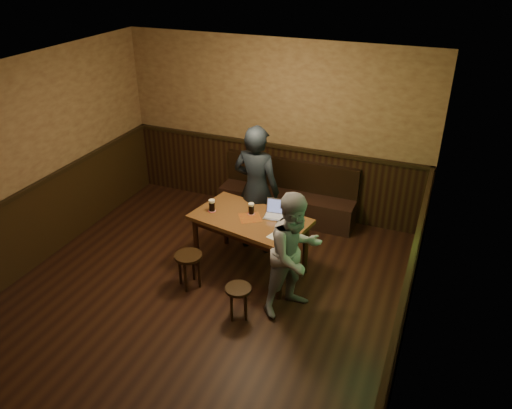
{
  "coord_description": "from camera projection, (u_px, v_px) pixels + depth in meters",
  "views": [
    {
      "loc": [
        2.55,
        -4.09,
        4.06
      ],
      "look_at": [
        0.46,
        1.07,
        1.08
      ],
      "focal_mm": 35.0,
      "sensor_mm": 36.0,
      "label": 1
    }
  ],
  "objects": [
    {
      "name": "stool_right",
      "position": [
        238.0,
        293.0,
        5.91
      ],
      "size": [
        0.4,
        0.4,
        0.42
      ],
      "rotation": [
        0.0,
        0.0,
        -0.33
      ],
      "color": "black",
      "rests_on": "ground"
    },
    {
      "name": "laptop",
      "position": [
        277.0,
        212.0,
        6.59
      ],
      "size": [
        0.33,
        0.27,
        0.21
      ],
      "rotation": [
        0.0,
        0.0,
        0.1
      ],
      "color": "silver",
      "rests_on": "pub_table"
    },
    {
      "name": "menu",
      "position": [
        277.0,
        238.0,
        6.13
      ],
      "size": [
        0.26,
        0.21,
        0.0
      ],
      "primitive_type": "cube",
      "rotation": [
        0.0,
        0.0,
        -0.32
      ],
      "color": "silver",
      "rests_on": "pub_table"
    },
    {
      "name": "pint_left",
      "position": [
        212.0,
        205.0,
        6.7
      ],
      "size": [
        0.11,
        0.11,
        0.17
      ],
      "color": "#AE1527",
      "rests_on": "pub_table"
    },
    {
      "name": "person_grey",
      "position": [
        295.0,
        254.0,
        5.85
      ],
      "size": [
        0.92,
        0.97,
        1.58
      ],
      "primitive_type": "imported",
      "rotation": [
        0.0,
        0.0,
        1.0
      ],
      "color": "gray",
      "rests_on": "ground"
    },
    {
      "name": "pint_mid",
      "position": [
        251.0,
        209.0,
        6.63
      ],
      "size": [
        0.1,
        0.1,
        0.16
      ],
      "color": "#AE1527",
      "rests_on": "pub_table"
    },
    {
      "name": "stool_left",
      "position": [
        189.0,
        261.0,
        6.43
      ],
      "size": [
        0.39,
        0.39,
        0.48
      ],
      "rotation": [
        0.0,
        0.0,
        0.11
      ],
      "color": "black",
      "rests_on": "ground"
    },
    {
      "name": "pint_right",
      "position": [
        279.0,
        227.0,
        6.21
      ],
      "size": [
        0.09,
        0.09,
        0.14
      ],
      "color": "#AE1527",
      "rests_on": "pub_table"
    },
    {
      "name": "person_suit",
      "position": [
        256.0,
        190.0,
        7.0
      ],
      "size": [
        0.72,
        0.5,
        1.89
      ],
      "primitive_type": "imported",
      "rotation": [
        0.0,
        0.0,
        3.07
      ],
      "color": "black",
      "rests_on": "ground"
    },
    {
      "name": "pub_table",
      "position": [
        250.0,
        225.0,
        6.62
      ],
      "size": [
        1.65,
        1.14,
        0.81
      ],
      "rotation": [
        0.0,
        0.0,
        -0.2
      ],
      "color": "brown",
      "rests_on": "ground"
    },
    {
      "name": "room",
      "position": [
        191.0,
        221.0,
        5.72
      ],
      "size": [
        5.04,
        6.04,
        2.84
      ],
      "color": "black",
      "rests_on": "ground"
    },
    {
      "name": "bench",
      "position": [
        287.0,
        200.0,
        8.09
      ],
      "size": [
        2.2,
        0.5,
        0.95
      ],
      "color": "black",
      "rests_on": "ground"
    }
  ]
}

